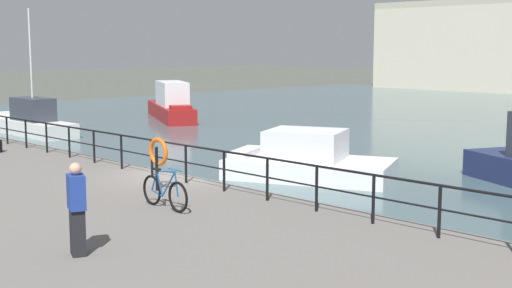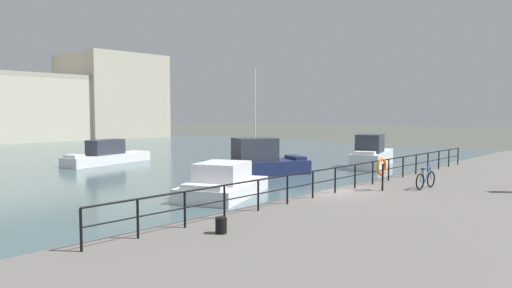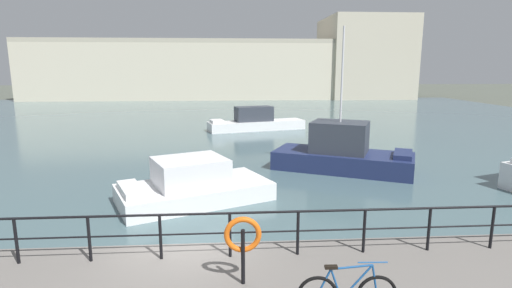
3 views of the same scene
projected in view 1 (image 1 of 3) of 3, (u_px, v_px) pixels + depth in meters
The scene contains 8 objects.
ground_plane at pixel (183, 207), 20.34m from camera, with size 240.00×240.00×0.00m, color #4C5147.
moored_harbor_tender at pixel (307, 160), 24.78m from camera, with size 6.58×5.09×1.76m.
moored_cabin_cruiser at pixel (30, 121), 37.55m from camera, with size 7.32×1.90×6.80m.
moored_red_daysailer at pixel (171, 105), 45.11m from camera, with size 8.61×5.76×2.52m.
quay_railing at pixel (186, 157), 18.80m from camera, with size 25.09×0.07×1.08m.
parked_bicycle at pixel (165, 192), 15.82m from camera, with size 1.77×0.14×0.98m.
life_ring_stand at pixel (158, 153), 17.80m from camera, with size 0.75×0.16×1.40m.
standing_person at pixel (77, 208), 12.20m from camera, with size 0.51×0.42×1.69m.
Camera 1 is at (15.61, -12.50, 4.71)m, focal length 47.98 mm.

